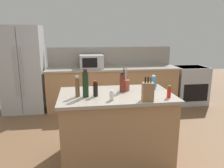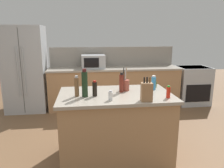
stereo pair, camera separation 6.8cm
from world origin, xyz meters
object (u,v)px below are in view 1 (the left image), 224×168
(spice_jar_oregano, at_px, (155,84))
(wine_bottle, at_px, (85,84))
(hot_sauce_bottle, at_px, (169,92))
(pepper_grinder, at_px, (77,87))
(range_oven, at_px, (190,85))
(dish_soap_bottle, at_px, (154,83))
(microwave, at_px, (91,62))
(soy_sauce_bottle, at_px, (96,89))
(salt_shaker, at_px, (112,96))
(vinegar_bottle, at_px, (122,83))
(utensil_crock, at_px, (125,85))
(knife_block, at_px, (148,92))
(refrigerator, at_px, (23,69))

(spice_jar_oregano, relative_size, wine_bottle, 0.28)
(hot_sauce_bottle, relative_size, pepper_grinder, 0.58)
(range_oven, bearing_deg, spice_jar_oregano, -129.87)
(dish_soap_bottle, bearing_deg, microwave, 110.21)
(soy_sauce_bottle, xyz_separation_m, pepper_grinder, (-0.23, 0.02, 0.03))
(range_oven, xyz_separation_m, salt_shaker, (-2.34, -2.48, 0.53))
(hot_sauce_bottle, height_order, salt_shaker, hot_sauce_bottle)
(vinegar_bottle, bearing_deg, dish_soap_bottle, 8.87)
(utensil_crock, relative_size, spice_jar_oregano, 3.16)
(microwave, xyz_separation_m, salt_shaker, (0.09, -2.48, -0.09))
(soy_sauce_bottle, distance_m, pepper_grinder, 0.23)
(microwave, relative_size, dish_soap_bottle, 2.58)
(hot_sauce_bottle, bearing_deg, wine_bottle, 169.82)
(vinegar_bottle, relative_size, pepper_grinder, 1.01)
(microwave, bearing_deg, hot_sauce_bottle, -71.81)
(knife_block, distance_m, dish_soap_bottle, 0.57)
(soy_sauce_bottle, bearing_deg, utensil_crock, 28.05)
(refrigerator, height_order, spice_jar_oregano, refrigerator)
(refrigerator, height_order, soy_sauce_bottle, refrigerator)
(range_oven, bearing_deg, soy_sauce_bottle, -137.84)
(spice_jar_oregano, xyz_separation_m, pepper_grinder, (-1.13, -0.33, 0.08))
(microwave, xyz_separation_m, hot_sauce_bottle, (0.81, -2.47, -0.08))
(vinegar_bottle, xyz_separation_m, dish_soap_bottle, (0.47, 0.07, -0.03))
(dish_soap_bottle, bearing_deg, wine_bottle, -166.44)
(vinegar_bottle, distance_m, salt_shaker, 0.41)
(spice_jar_oregano, bearing_deg, salt_shaker, -142.83)
(pepper_grinder, bearing_deg, hot_sauce_bottle, -10.87)
(utensil_crock, relative_size, hot_sauce_bottle, 2.08)
(refrigerator, height_order, salt_shaker, refrigerator)
(wine_bottle, distance_m, salt_shaker, 0.37)
(vinegar_bottle, distance_m, wine_bottle, 0.52)
(vinegar_bottle, bearing_deg, microwave, 97.59)
(knife_block, distance_m, spice_jar_oregano, 0.71)
(hot_sauce_bottle, distance_m, dish_soap_bottle, 0.42)
(vinegar_bottle, xyz_separation_m, wine_bottle, (-0.49, -0.16, 0.04))
(refrigerator, distance_m, salt_shaker, 2.99)
(range_oven, height_order, wine_bottle, wine_bottle)
(utensil_crock, bearing_deg, range_oven, 44.51)
(refrigerator, relative_size, pepper_grinder, 7.07)
(refrigerator, bearing_deg, wine_bottle, -61.08)
(knife_block, xyz_separation_m, wine_bottle, (-0.72, 0.28, 0.05))
(range_oven, relative_size, hot_sauce_bottle, 5.97)
(utensil_crock, height_order, hot_sauce_bottle, utensil_crock)
(knife_block, relative_size, utensil_crock, 0.91)
(utensil_crock, xyz_separation_m, spice_jar_oregano, (0.47, 0.11, -0.04))
(microwave, xyz_separation_m, vinegar_bottle, (0.28, -2.13, -0.02))
(refrigerator, distance_m, vinegar_bottle, 2.82)
(soy_sauce_bottle, height_order, pepper_grinder, pepper_grinder)
(soy_sauce_bottle, relative_size, salt_shaker, 1.70)
(knife_block, distance_m, vinegar_bottle, 0.49)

